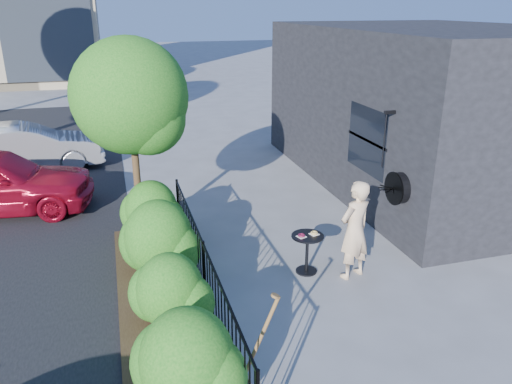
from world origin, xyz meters
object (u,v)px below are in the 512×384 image
object	(u,v)px
woman	(355,230)
cafe_table	(307,247)
car_silver	(26,148)
patio_tree	(134,103)
shovel	(256,351)

from	to	relation	value
woman	cafe_table	bearing A→B (deg)	-47.16
cafe_table	car_silver	xyz separation A→B (m)	(-5.53, 7.63, 0.18)
woman	car_silver	distance (m)	10.14
patio_tree	shovel	world-z (taller)	patio_tree
cafe_table	car_silver	size ratio (longest dim) A/B	0.19
cafe_table	woman	distance (m)	0.89
car_silver	shovel	bearing A→B (deg)	-167.55
shovel	cafe_table	bearing A→B (deg)	56.95
cafe_table	shovel	size ratio (longest dim) A/B	0.55
patio_tree	cafe_table	distance (m)	4.18
shovel	woman	bearing A→B (deg)	42.98
woman	shovel	bearing A→B (deg)	22.19
woman	shovel	distance (m)	3.29
patio_tree	woman	world-z (taller)	patio_tree
patio_tree	woman	xyz separation A→B (m)	(3.38, -2.64, -1.87)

